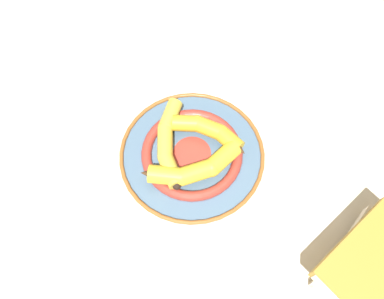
{
  "coord_description": "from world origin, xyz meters",
  "views": [
    {
      "loc": [
        -0.23,
        -0.28,
        0.71
      ],
      "look_at": [
        0.01,
        -0.03,
        0.04
      ],
      "focal_mm": 35.0,
      "sensor_mm": 36.0,
      "label": 1
    }
  ],
  "objects_px": {
    "banana_b": "(209,131)",
    "book_stack": "(380,271)",
    "banana_a": "(194,169)",
    "banana_c": "(168,140)",
    "decorative_bowl": "(192,154)"
  },
  "relations": [
    {
      "from": "banana_b",
      "to": "book_stack",
      "type": "relative_size",
      "value": 0.78
    },
    {
      "from": "book_stack",
      "to": "banana_b",
      "type": "bearing_deg",
      "value": -90.09
    },
    {
      "from": "banana_a",
      "to": "book_stack",
      "type": "xyz_separation_m",
      "value": [
        0.1,
        -0.36,
        -0.0
      ]
    },
    {
      "from": "banana_c",
      "to": "book_stack",
      "type": "height_order",
      "value": "book_stack"
    },
    {
      "from": "banana_a",
      "to": "book_stack",
      "type": "distance_m",
      "value": 0.37
    },
    {
      "from": "book_stack",
      "to": "banana_c",
      "type": "bearing_deg",
      "value": -80.78
    },
    {
      "from": "banana_a",
      "to": "banana_c",
      "type": "relative_size",
      "value": 1.16
    },
    {
      "from": "banana_b",
      "to": "book_stack",
      "type": "xyz_separation_m",
      "value": [
        0.02,
        -0.4,
        -0.0
      ]
    },
    {
      "from": "banana_c",
      "to": "decorative_bowl",
      "type": "bearing_deg",
      "value": 69.93
    },
    {
      "from": "banana_b",
      "to": "banana_c",
      "type": "height_order",
      "value": "banana_b"
    },
    {
      "from": "banana_c",
      "to": "banana_a",
      "type": "bearing_deg",
      "value": 36.6
    },
    {
      "from": "banana_b",
      "to": "banana_c",
      "type": "distance_m",
      "value": 0.09
    },
    {
      "from": "decorative_bowl",
      "to": "banana_b",
      "type": "bearing_deg",
      "value": 1.61
    },
    {
      "from": "decorative_bowl",
      "to": "banana_b",
      "type": "height_order",
      "value": "banana_b"
    },
    {
      "from": "banana_a",
      "to": "banana_c",
      "type": "height_order",
      "value": "banana_a"
    }
  ]
}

